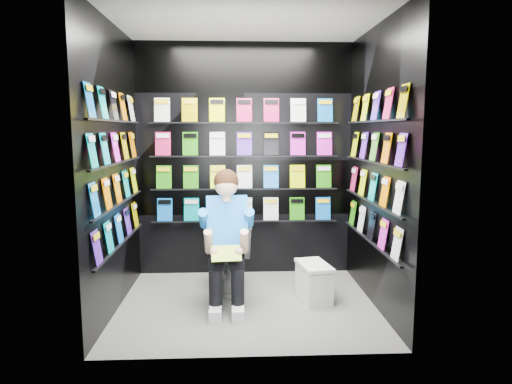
{
  "coord_description": "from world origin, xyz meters",
  "views": [
    {
      "loc": [
        -0.11,
        -4.13,
        1.65
      ],
      "look_at": [
        0.09,
        0.15,
        1.06
      ],
      "focal_mm": 32.0,
      "sensor_mm": 36.0,
      "label": 1
    }
  ],
  "objects": [
    {
      "name": "wall_back",
      "position": [
        0.0,
        1.0,
        1.3
      ],
      "size": [
        2.4,
        0.04,
        2.6
      ],
      "primitive_type": "cube",
      "color": "black",
      "rests_on": "floor"
    },
    {
      "name": "wall_right",
      "position": [
        1.2,
        0.0,
        1.3
      ],
      "size": [
        0.04,
        2.0,
        2.6
      ],
      "primitive_type": "cube",
      "color": "black",
      "rests_on": "floor"
    },
    {
      "name": "floor",
      "position": [
        0.0,
        0.0,
        0.0
      ],
      "size": [
        2.4,
        2.4,
        0.0
      ],
      "primitive_type": "plane",
      "color": "slate",
      "rests_on": "ground"
    },
    {
      "name": "ceiling",
      "position": [
        0.0,
        0.0,
        2.6
      ],
      "size": [
        2.4,
        2.4,
        0.0
      ],
      "primitive_type": "plane",
      "color": "white",
      "rests_on": "floor"
    },
    {
      "name": "comics_left",
      "position": [
        -1.17,
        0.0,
        1.31
      ],
      "size": [
        0.06,
        1.7,
        1.37
      ],
      "primitive_type": null,
      "color": "#BE1D5A",
      "rests_on": "wall_left"
    },
    {
      "name": "wall_left",
      "position": [
        -1.2,
        0.0,
        1.3
      ],
      "size": [
        0.04,
        2.0,
        2.6
      ],
      "primitive_type": "cube",
      "color": "black",
      "rests_on": "floor"
    },
    {
      "name": "wall_front",
      "position": [
        0.0,
        -1.0,
        1.3
      ],
      "size": [
        2.4,
        0.04,
        2.6
      ],
      "primitive_type": "cube",
      "color": "black",
      "rests_on": "floor"
    },
    {
      "name": "longbox",
      "position": [
        0.65,
        0.11,
        0.16
      ],
      "size": [
        0.31,
        0.47,
        0.33
      ],
      "primitive_type": "cube",
      "rotation": [
        0.0,
        0.0,
        0.18
      ],
      "color": "white",
      "rests_on": "floor"
    },
    {
      "name": "comics_right",
      "position": [
        1.17,
        0.0,
        1.31
      ],
      "size": [
        0.06,
        1.7,
        1.37
      ],
      "primitive_type": null,
      "color": "#BE1D5A",
      "rests_on": "wall_right"
    },
    {
      "name": "longbox_lid",
      "position": [
        0.65,
        0.11,
        0.34
      ],
      "size": [
        0.34,
        0.5,
        0.03
      ],
      "primitive_type": "cube",
      "rotation": [
        0.0,
        0.0,
        0.18
      ],
      "color": "white",
      "rests_on": "longbox"
    },
    {
      "name": "toilet",
      "position": [
        -0.19,
        0.45,
        0.37
      ],
      "size": [
        0.48,
        0.78,
        0.73
      ],
      "primitive_type": "imported",
      "rotation": [
        0.0,
        0.0,
        3.23
      ],
      "color": "white",
      "rests_on": "floor"
    },
    {
      "name": "comics_back",
      "position": [
        0.0,
        0.97,
        1.31
      ],
      "size": [
        2.1,
        0.06,
        1.37
      ],
      "primitive_type": null,
      "color": "#BE1D5A",
      "rests_on": "wall_back"
    },
    {
      "name": "reader",
      "position": [
        -0.19,
        0.07,
        0.77
      ],
      "size": [
        0.58,
        0.79,
        1.38
      ],
      "primitive_type": null,
      "rotation": [
        0.0,
        0.0,
        0.09
      ],
      "color": "blue",
      "rests_on": "toilet"
    },
    {
      "name": "held_comic",
      "position": [
        -0.19,
        -0.28,
        0.58
      ],
      "size": [
        0.27,
        0.17,
        0.11
      ],
      "primitive_type": "cube",
      "rotation": [
        -0.96,
        0.0,
        0.09
      ],
      "color": "#1D9722",
      "rests_on": "reader"
    }
  ]
}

